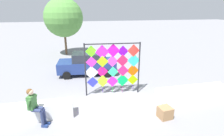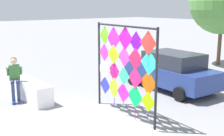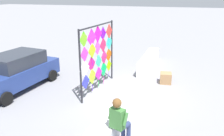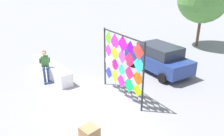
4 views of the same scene
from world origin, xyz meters
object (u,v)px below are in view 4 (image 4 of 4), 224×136
seated_vendor (45,64)px  parked_car (158,58)px  cardboard_box_large (90,134)px  kite_display_rack (122,62)px

seated_vendor → parked_car: size_ratio=0.38×
seated_vendor → cardboard_box_large: 5.07m
kite_display_rack → parked_car: kite_display_rack is taller
seated_vendor → parked_car: bearing=65.2°
seated_vendor → parked_car: seated_vendor is taller
kite_display_rack → seated_vendor: (-3.41, -1.94, -0.68)m
cardboard_box_large → kite_display_rack: bearing=121.3°
parked_car → cardboard_box_large: 6.45m
parked_car → kite_display_rack: bearing=-73.6°
parked_car → cardboard_box_large: bearing=-66.7°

